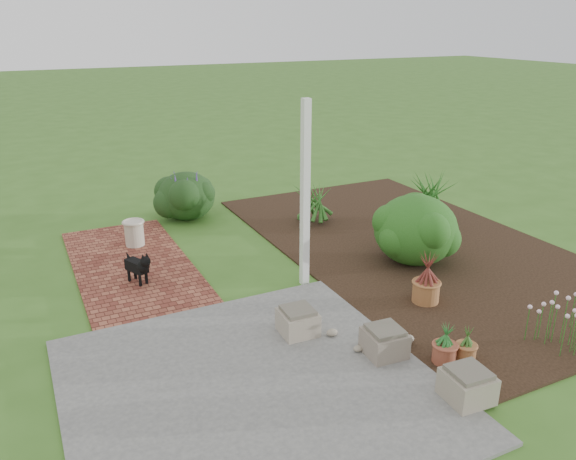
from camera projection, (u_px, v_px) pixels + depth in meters
name	position (u px, v px, depth m)	size (l,w,h in m)	color
ground	(288.00, 291.00, 7.49)	(80.00, 80.00, 0.00)	#3A6720
concrete_patio	(252.00, 387.00, 5.49)	(3.50, 3.50, 0.04)	#5A5A58
brick_path	(132.00, 264.00, 8.25)	(1.60, 3.50, 0.04)	maroon
garden_bed	(415.00, 246.00, 8.94)	(4.00, 7.00, 0.03)	black
veranda_post	(305.00, 196.00, 7.26)	(0.10, 0.10, 2.50)	white
stone_trough_near	(467.00, 386.00, 5.25)	(0.41, 0.41, 0.27)	gray
stone_trough_mid	(384.00, 343.00, 5.96)	(0.40, 0.40, 0.27)	#706356
stone_trough_far	(298.00, 322.00, 6.36)	(0.40, 0.40, 0.27)	gray
black_dog	(138.00, 266.00, 7.53)	(0.30, 0.48, 0.44)	black
cream_ceramic_urn	(134.00, 233.00, 8.84)	(0.30, 0.30, 0.40)	#BEB29D
evergreen_shrub	(416.00, 228.00, 8.18)	(1.22, 1.22, 1.03)	#15440D
agapanthus_clump_back	(429.00, 194.00, 9.80)	(1.14, 1.14, 1.03)	#13380E
agapanthus_clump_front	(313.00, 199.00, 9.77)	(0.98, 0.98, 0.87)	#104314
terracotta_pot_bronze	(426.00, 291.00, 7.10)	(0.34, 0.34, 0.27)	#985F33
terracotta_pot_small_left	(466.00, 352.00, 5.90)	(0.21, 0.21, 0.18)	#985C33
terracotta_pot_small_right	(444.00, 353.00, 5.85)	(0.25, 0.25, 0.21)	brown
purple_flowering_bush	(186.00, 195.00, 10.11)	(1.03, 1.03, 0.88)	black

